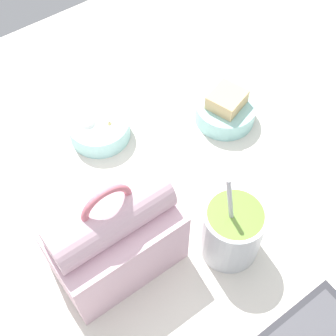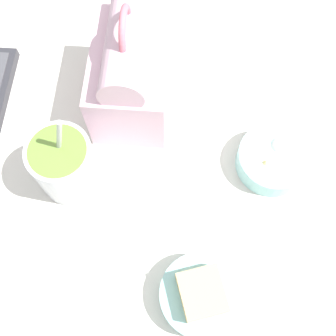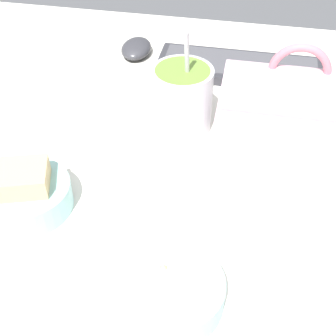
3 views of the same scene
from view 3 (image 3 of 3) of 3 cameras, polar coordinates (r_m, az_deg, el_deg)
The scene contains 7 objects.
desk_surface at distance 67.57cm, azimuth -1.52°, elevation -2.85°, with size 140.00×110.00×2.00cm.
keyboard at distance 92.02cm, azimuth 8.71°, elevation 12.01°, with size 31.26×11.15×2.10cm.
lunch_bag at distance 65.22cm, azimuth 14.22°, elevation 4.36°, with size 18.87×12.26×21.02cm.
soup_cup at distance 73.96cm, azimuth 1.71°, elevation 8.43°, with size 9.54×9.54×17.98cm.
bento_bowl_sandwich at distance 65.08cm, azimuth -16.75°, elevation -2.97°, with size 11.61×11.61×6.77cm.
bento_bowl_snacks at distance 53.49cm, azimuth 0.64°, elevation -14.78°, with size 11.46×11.46×5.00cm.
computer_mouse at distance 96.79cm, azimuth -3.88°, elevation 14.34°, with size 5.87×8.29×2.94cm.
Camera 3 is at (10.90, -46.17, 49.11)cm, focal length 50.00 mm.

